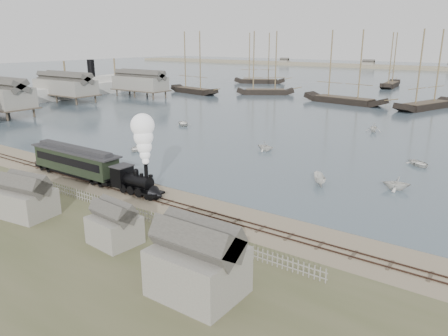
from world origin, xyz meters
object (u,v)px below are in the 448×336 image
Objects in this scene: locomotive at (141,161)px; beached_dinghy at (120,176)px; steamship at (92,77)px; passenger_coach at (75,161)px.

beached_dinghy is (-6.98, 2.73, -3.85)m from locomotive.
steamship is at bearing 144.59° from locomotive.
steamship is at bearing 140.29° from passenger_coach.
beached_dinghy is at bearing 27.89° from passenger_coach.
locomotive is 2.43× the size of beached_dinghy.
locomotive is at bearing -85.83° from beached_dinghy.
locomotive is 0.18× the size of steamship.
passenger_coach is at bearing -134.03° from steamship.
steamship reaches higher than beached_dinghy.
steamship is (-84.21, 59.86, 1.33)m from locomotive.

